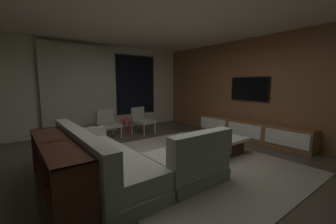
{
  "coord_description": "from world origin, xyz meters",
  "views": [
    {
      "loc": [
        -2.24,
        -2.93,
        1.48
      ],
      "look_at": [
        0.44,
        0.59,
        0.89
      ],
      "focal_mm": 22.32,
      "sensor_mm": 36.0,
      "label": 1
    }
  ],
  "objects_px": {
    "accent_chair_by_curtain": "(107,122)",
    "side_stool": "(126,122)",
    "mounted_tv": "(249,89)",
    "sectional_couch": "(125,162)",
    "coffee_table": "(211,144)",
    "console_table_behind_couch": "(57,165)",
    "accent_chair_near_window": "(141,119)",
    "media_console": "(250,131)",
    "book_stack_on_coffee_table": "(220,136)"
  },
  "relations": [
    {
      "from": "accent_chair_near_window",
      "to": "side_stool",
      "type": "bearing_deg",
      "value": 172.32
    },
    {
      "from": "coffee_table",
      "to": "accent_chair_by_curtain",
      "type": "xyz_separation_m",
      "value": [
        -1.29,
        2.6,
        0.25
      ]
    },
    {
      "from": "coffee_table",
      "to": "console_table_behind_couch",
      "type": "xyz_separation_m",
      "value": [
        -2.96,
        0.08,
        0.22
      ]
    },
    {
      "from": "accent_chair_by_curtain",
      "to": "media_console",
      "type": "bearing_deg",
      "value": -41.15
    },
    {
      "from": "side_stool",
      "to": "mounted_tv",
      "type": "relative_size",
      "value": 0.42
    },
    {
      "from": "accent_chair_near_window",
      "to": "console_table_behind_couch",
      "type": "relative_size",
      "value": 0.37
    },
    {
      "from": "media_console",
      "to": "mounted_tv",
      "type": "relative_size",
      "value": 2.82
    },
    {
      "from": "mounted_tv",
      "to": "console_table_behind_couch",
      "type": "relative_size",
      "value": 0.52
    },
    {
      "from": "book_stack_on_coffee_table",
      "to": "sectional_couch",
      "type": "bearing_deg",
      "value": 176.52
    },
    {
      "from": "coffee_table",
      "to": "side_stool",
      "type": "distance_m",
      "value": 2.68
    },
    {
      "from": "book_stack_on_coffee_table",
      "to": "media_console",
      "type": "xyz_separation_m",
      "value": [
        1.55,
        0.24,
        -0.13
      ]
    },
    {
      "from": "book_stack_on_coffee_table",
      "to": "coffee_table",
      "type": "bearing_deg",
      "value": 111.72
    },
    {
      "from": "coffee_table",
      "to": "console_table_behind_couch",
      "type": "bearing_deg",
      "value": 178.47
    },
    {
      "from": "book_stack_on_coffee_table",
      "to": "mounted_tv",
      "type": "height_order",
      "value": "mounted_tv"
    },
    {
      "from": "console_table_behind_couch",
      "to": "sectional_couch",
      "type": "bearing_deg",
      "value": -8.19
    },
    {
      "from": "side_stool",
      "to": "accent_chair_near_window",
      "type": "bearing_deg",
      "value": -7.68
    },
    {
      "from": "accent_chair_near_window",
      "to": "accent_chair_by_curtain",
      "type": "bearing_deg",
      "value": 174.5
    },
    {
      "from": "accent_chair_near_window",
      "to": "console_table_behind_couch",
      "type": "xyz_separation_m",
      "value": [
        -2.7,
        -2.42,
        -0.02
      ]
    },
    {
      "from": "coffee_table",
      "to": "mounted_tv",
      "type": "bearing_deg",
      "value": 8.05
    },
    {
      "from": "side_stool",
      "to": "media_console",
      "type": "distance_m",
      "value": 3.45
    },
    {
      "from": "book_stack_on_coffee_table",
      "to": "accent_chair_by_curtain",
      "type": "distance_m",
      "value": 3.1
    },
    {
      "from": "book_stack_on_coffee_table",
      "to": "accent_chair_by_curtain",
      "type": "height_order",
      "value": "accent_chair_by_curtain"
    },
    {
      "from": "accent_chair_by_curtain",
      "to": "console_table_behind_couch",
      "type": "relative_size",
      "value": 0.37
    },
    {
      "from": "sectional_couch",
      "to": "coffee_table",
      "type": "bearing_deg",
      "value": 1.46
    },
    {
      "from": "coffee_table",
      "to": "accent_chair_near_window",
      "type": "xyz_separation_m",
      "value": [
        -0.27,
        2.5,
        0.25
      ]
    },
    {
      "from": "accent_chair_by_curtain",
      "to": "side_stool",
      "type": "relative_size",
      "value": 1.7
    },
    {
      "from": "accent_chair_by_curtain",
      "to": "console_table_behind_couch",
      "type": "xyz_separation_m",
      "value": [
        -1.67,
        -2.52,
        -0.02
      ]
    },
    {
      "from": "mounted_tv",
      "to": "sectional_couch",
      "type": "bearing_deg",
      "value": -175.44
    },
    {
      "from": "accent_chair_near_window",
      "to": "side_stool",
      "type": "height_order",
      "value": "accent_chair_near_window"
    },
    {
      "from": "coffee_table",
      "to": "accent_chair_near_window",
      "type": "height_order",
      "value": "accent_chair_near_window"
    },
    {
      "from": "accent_chair_by_curtain",
      "to": "side_stool",
      "type": "distance_m",
      "value": 0.54
    },
    {
      "from": "accent_chair_by_curtain",
      "to": "console_table_behind_couch",
      "type": "bearing_deg",
      "value": -123.59
    },
    {
      "from": "sectional_couch",
      "to": "book_stack_on_coffee_table",
      "type": "xyz_separation_m",
      "value": [
        2.12,
        -0.13,
        0.09
      ]
    },
    {
      "from": "accent_chair_near_window",
      "to": "coffee_table",
      "type": "bearing_deg",
      "value": -83.89
    },
    {
      "from": "coffee_table",
      "to": "accent_chair_by_curtain",
      "type": "height_order",
      "value": "accent_chair_by_curtain"
    },
    {
      "from": "coffee_table",
      "to": "console_table_behind_couch",
      "type": "relative_size",
      "value": 0.55
    },
    {
      "from": "accent_chair_by_curtain",
      "to": "console_table_behind_couch",
      "type": "distance_m",
      "value": 3.03
    },
    {
      "from": "accent_chair_near_window",
      "to": "side_stool",
      "type": "distance_m",
      "value": 0.49
    },
    {
      "from": "accent_chair_near_window",
      "to": "mounted_tv",
      "type": "distance_m",
      "value": 3.19
    },
    {
      "from": "sectional_couch",
      "to": "book_stack_on_coffee_table",
      "type": "bearing_deg",
      "value": -3.48
    },
    {
      "from": "side_stool",
      "to": "coffee_table",
      "type": "bearing_deg",
      "value": -73.67
    },
    {
      "from": "book_stack_on_coffee_table",
      "to": "mounted_tv",
      "type": "bearing_deg",
      "value": 14.17
    },
    {
      "from": "book_stack_on_coffee_table",
      "to": "mounted_tv",
      "type": "xyz_separation_m",
      "value": [
        1.73,
        0.44,
        0.97
      ]
    },
    {
      "from": "book_stack_on_coffee_table",
      "to": "accent_chair_near_window",
      "type": "bearing_deg",
      "value": 97.22
    },
    {
      "from": "accent_chair_by_curtain",
      "to": "mounted_tv",
      "type": "bearing_deg",
      "value": -37.19
    },
    {
      "from": "console_table_behind_couch",
      "to": "side_stool",
      "type": "bearing_deg",
      "value": 48.35
    },
    {
      "from": "console_table_behind_couch",
      "to": "media_console",
      "type": "bearing_deg",
      "value": -0.27
    },
    {
      "from": "accent_chair_near_window",
      "to": "media_console",
      "type": "height_order",
      "value": "accent_chair_near_window"
    },
    {
      "from": "accent_chair_near_window",
      "to": "media_console",
      "type": "distance_m",
      "value": 3.09
    },
    {
      "from": "side_stool",
      "to": "console_table_behind_couch",
      "type": "distance_m",
      "value": 3.33
    }
  ]
}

